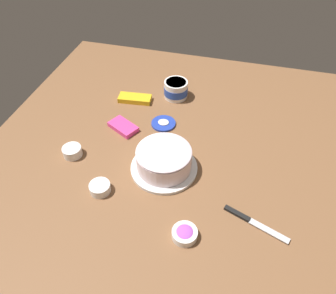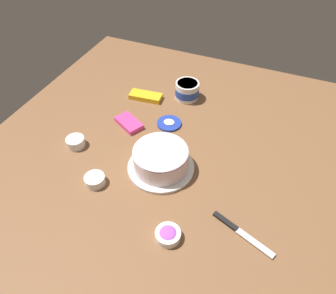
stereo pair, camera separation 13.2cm
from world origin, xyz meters
name	(u,v)px [view 1 (the left image)]	position (x,y,z in m)	size (l,w,h in m)	color
ground_plane	(170,145)	(0.00, 0.00, 0.00)	(1.54, 1.54, 0.00)	brown
frosted_cake	(164,160)	(-0.01, 0.14, 0.05)	(0.26, 0.26, 0.11)	white
frosting_tub	(176,89)	(0.06, -0.35, 0.04)	(0.12, 0.12, 0.09)	white
frosting_tub_lid	(163,123)	(0.06, -0.12, 0.01)	(0.11, 0.11, 0.02)	#233DAD
spreading_knife	(250,220)	(-0.36, 0.29, 0.01)	(0.23, 0.10, 0.01)	silver
sprinkle_bowl_orange	(100,188)	(0.19, 0.30, 0.02)	(0.08, 0.08, 0.04)	white
sprinkle_bowl_yellow	(72,151)	(0.37, 0.16, 0.02)	(0.08, 0.08, 0.04)	white
sprinkle_bowl_rainbow	(185,234)	(-0.16, 0.41, 0.02)	(0.09, 0.09, 0.04)	white
candy_box_lower	(123,127)	(0.23, -0.05, 0.01)	(0.13, 0.07, 0.02)	#E53D8E
candy_box_upper	(135,99)	(0.25, -0.26, 0.01)	(0.16, 0.07, 0.02)	yellow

